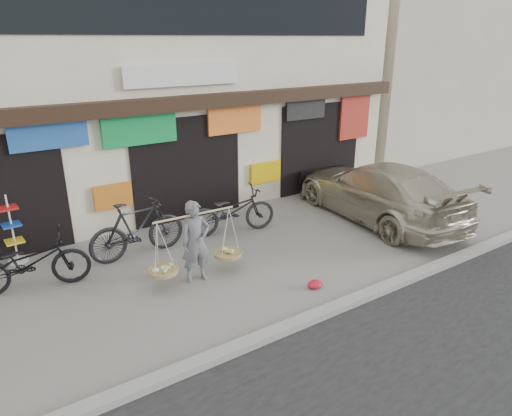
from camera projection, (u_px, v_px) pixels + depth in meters
ground at (263, 269)px, 9.55m from camera, size 70.00×70.00×0.00m
kerb at (327, 311)px, 7.96m from camera, size 70.00×0.25×0.12m
shophouse_block at (141, 77)px, 13.37m from camera, size 14.00×6.32×7.00m
neighbor_east at (422, 69)px, 20.84m from camera, size 12.00×7.00×6.40m
street_vendor at (196, 245)px, 8.87m from camera, size 1.95×0.60×1.65m
bike_0 at (30, 262)px, 8.60m from camera, size 2.26×1.15×1.13m
bike_1 at (137, 229)px, 9.91m from camera, size 2.16×0.67×1.29m
bike_2 at (232, 211)px, 11.14m from camera, size 2.29×1.21×1.15m
suv at (378, 191)px, 12.03m from camera, size 2.50×5.31×1.50m
display_rack at (13, 235)px, 9.67m from camera, size 0.42×0.42×1.52m
red_bag at (315, 284)px, 8.81m from camera, size 0.31×0.25×0.14m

